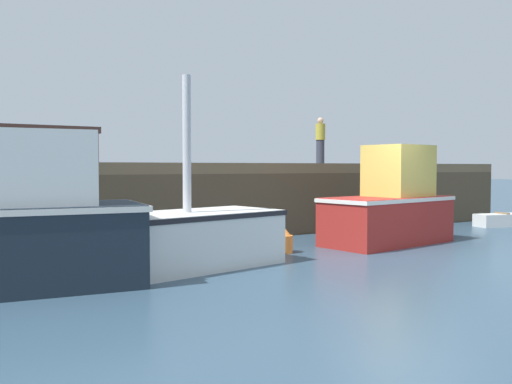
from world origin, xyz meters
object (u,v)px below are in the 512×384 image
Objects in this scene: mooring_buoy_foreground at (282,240)px; fishing_boat_mid at (390,206)px; rowboat at (502,220)px; dockworker at (320,141)px; fishing_boat_near_right at (187,237)px.

fishing_boat_mid is at bearing -2.67° from mooring_buoy_foreground.
rowboat is 6.61m from dockworker.
mooring_buoy_foreground is (-2.74, 0.13, -0.57)m from fishing_boat_mid.
fishing_boat_near_right is 11.18m from dockworker.
fishing_boat_near_right reaches higher than fishing_boat_mid.
rowboat is 1.00× the size of dockworker.
mooring_buoy_foreground is at bearing 13.98° from fishing_boat_near_right.
rowboat is at bearing -71.79° from dockworker.
rowboat is (10.23, 1.34, -0.33)m from fishing_boat_near_right.
fishing_boat_near_right reaches higher than rowboat.
fishing_boat_mid is at bearing -116.08° from dockworker.
fishing_boat_mid is 7.72m from dockworker.
rowboat is 8.01m from mooring_buoy_foreground.
mooring_buoy_foreground reaches higher than rowboat.
fishing_boat_near_right is 2.09× the size of dockworker.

